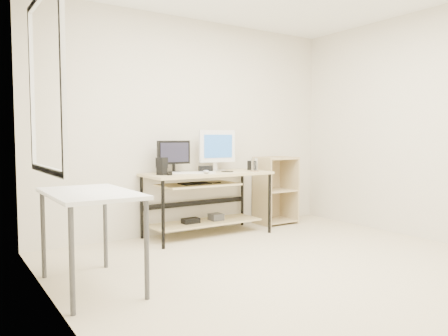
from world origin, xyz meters
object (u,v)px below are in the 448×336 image
desk (205,190)px  black_monitor (174,154)px  side_table (90,202)px  white_imac (217,147)px  audio_controller (162,167)px  shelf_unit (274,190)px

desk → black_monitor: 0.56m
side_table → white_imac: 2.29m
side_table → audio_controller: bearing=44.5°
desk → black_monitor: (-0.33, 0.15, 0.43)m
desk → side_table: bearing=-147.3°
white_imac → audio_controller: bearing=-164.8°
side_table → black_monitor: 1.82m
black_monitor → white_imac: (0.59, -0.01, 0.07)m
side_table → white_imac: white_imac is taller
shelf_unit → side_table: bearing=-156.7°
desk → white_imac: white_imac is taller
white_imac → audio_controller: size_ratio=2.98×
desk → black_monitor: black_monitor is taller
shelf_unit → white_imac: 1.09m
white_imac → audio_controller: (-0.80, -0.11, -0.21)m
black_monitor → white_imac: size_ratio=0.82×
white_imac → audio_controller: 0.83m
desk → audio_controller: (-0.54, 0.04, 0.30)m
desk → black_monitor: bearing=155.0°
side_table → audio_controller: 1.58m
desk → side_table: same height
shelf_unit → white_imac: (-0.92, -0.01, 0.59)m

